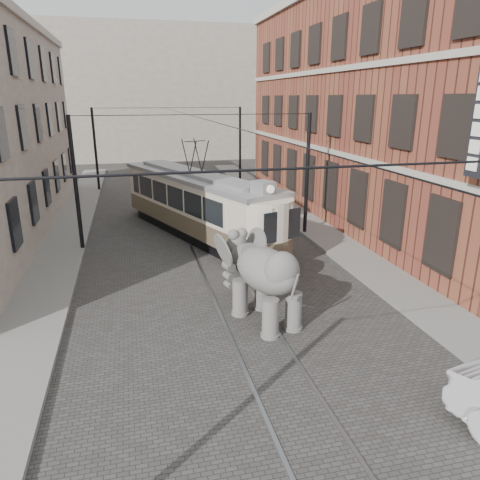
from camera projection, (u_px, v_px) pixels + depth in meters
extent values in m
plane|color=#3E3C39|center=(231.00, 291.00, 16.34)|extent=(120.00, 120.00, 0.00)
cube|color=slate|center=(380.00, 274.00, 17.66)|extent=(2.00, 60.00, 0.15)
cube|color=slate|center=(38.00, 308.00, 14.86)|extent=(2.00, 60.00, 0.15)
cube|color=brown|center=(386.00, 110.00, 25.33)|extent=(8.00, 26.00, 12.00)
cube|color=gray|center=(154.00, 94.00, 51.27)|extent=(28.00, 10.00, 14.00)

